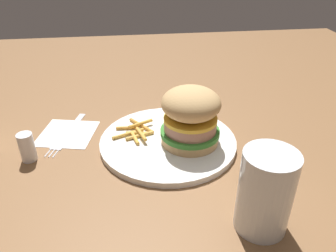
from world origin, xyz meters
TOP-DOWN VIEW (x-y plane):
  - ground_plane at (0.00, 0.00)m, footprint 1.60×1.60m
  - plate at (-0.02, 0.01)m, footprint 0.27×0.27m
  - sandwich at (-0.04, -0.03)m, footprint 0.11×0.11m
  - fries_pile at (0.01, 0.07)m, footprint 0.10×0.09m
  - napkin at (0.04, 0.22)m, footprint 0.13×0.13m
  - fork at (0.04, 0.22)m, footprint 0.17×0.06m
  - drink_glass at (-0.25, -0.09)m, footprint 0.07×0.07m
  - salt_shaker at (-0.04, 0.28)m, footprint 0.03×0.03m

SIDE VIEW (x-z plane):
  - ground_plane at x=0.00m, z-range 0.00..0.00m
  - napkin at x=0.04m, z-range 0.00..0.00m
  - fork at x=0.04m, z-range 0.00..0.01m
  - plate at x=-0.02m, z-range 0.00..0.01m
  - fries_pile at x=0.01m, z-range 0.01..0.02m
  - salt_shaker at x=-0.04m, z-range 0.00..0.06m
  - drink_glass at x=-0.25m, z-range -0.01..0.12m
  - sandwich at x=-0.04m, z-range 0.01..0.12m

